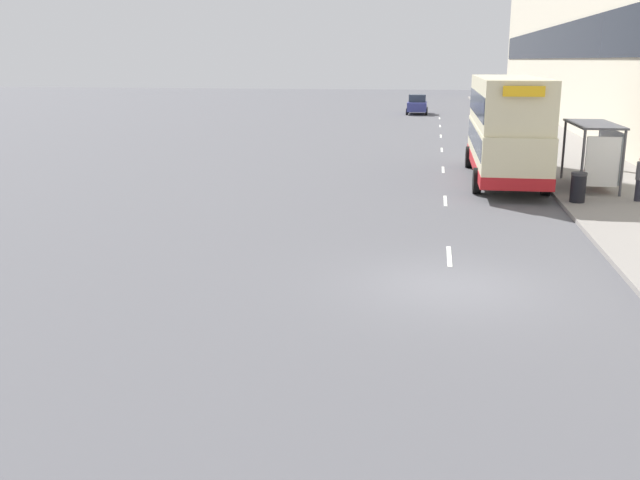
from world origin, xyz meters
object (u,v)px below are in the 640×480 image
Objects in this scene: pedestrian_at_shelter at (609,150)px; pedestrian_1 at (640,178)px; car_0 at (417,105)px; bus_shelter at (599,143)px; double_decker_bus_near at (506,126)px; litter_bin at (578,187)px.

pedestrian_at_shelter is 1.10× the size of pedestrian_1.
pedestrian_at_shelter is at bearing 105.21° from car_0.
pedestrian_at_shelter reaches higher than car_0.
pedestrian_at_shelter is at bearing 72.72° from bus_shelter.
double_decker_bus_near is 6.11× the size of pedestrian_at_shelter.
double_decker_bus_near is at bearing 132.18° from pedestrian_1.
pedestrian_1 is (0.95, -2.49, -0.92)m from bus_shelter.
bus_shelter is at bearing 110.85° from pedestrian_1.
pedestrian_at_shelter is 7.77m from pedestrian_1.
bus_shelter is 2.63× the size of pedestrian_1.
pedestrian_at_shelter is 1.68× the size of litter_bin.
pedestrian_at_shelter is 8.78m from litter_bin.
car_0 is (-7.87, 40.19, -0.99)m from bus_shelter.
bus_shelter is 4.00× the size of litter_bin.
litter_bin is (-1.22, -3.04, -1.21)m from bus_shelter.
bus_shelter is 40.97m from car_0.
bus_shelter reaches higher than pedestrian_at_shelter.
car_0 is at bearing 96.86° from double_decker_bus_near.
double_decker_bus_near is 6.74× the size of pedestrian_1.
pedestrian_1 is at bearing -95.06° from pedestrian_at_shelter.
pedestrian_1 is at bearing 14.26° from litter_bin.
double_decker_bus_near is at bearing -148.21° from pedestrian_at_shelter.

